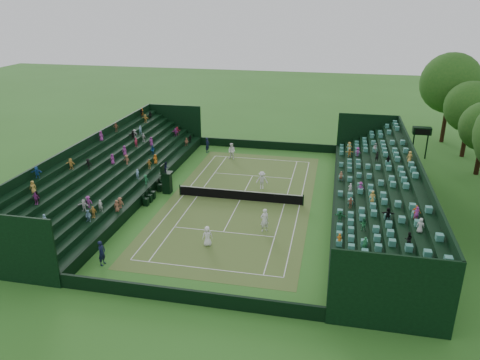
{
  "coord_description": "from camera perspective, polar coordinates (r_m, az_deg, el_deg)",
  "views": [
    {
      "loc": [
        8.13,
        -38.55,
        17.51
      ],
      "look_at": [
        0.0,
        0.0,
        2.0
      ],
      "focal_mm": 35.0,
      "sensor_mm": 36.0,
      "label": 1
    }
  ],
  "objects": [
    {
      "name": "perimeter_wall_south",
      "position": [
        29.48,
        -6.58,
        -13.92
      ],
      "size": [
        17.17,
        0.2,
        1.0
      ],
      "primitive_type": "cube",
      "color": "black",
      "rests_on": "ground"
    },
    {
      "name": "perimeter_wall_east",
      "position": [
        42.14,
        11.38,
        -2.77
      ],
      "size": [
        0.2,
        31.77,
        1.0
      ],
      "primitive_type": "cube",
      "color": "black",
      "rests_on": "ground"
    },
    {
      "name": "line_judge_north",
      "position": [
        56.25,
        -3.99,
        4.27
      ],
      "size": [
        0.55,
        0.73,
        1.82
      ],
      "primitive_type": "imported",
      "rotation": [
        0.0,
        0.0,
        1.38
      ],
      "color": "black",
      "rests_on": "ground"
    },
    {
      "name": "player_near_east",
      "position": [
        37.23,
        3.0,
        -4.9
      ],
      "size": [
        0.86,
        0.8,
        1.97
      ],
      "primitive_type": "imported",
      "rotation": [
        0.0,
        0.0,
        3.77
      ],
      "color": "white",
      "rests_on": "ground"
    },
    {
      "name": "line_judge_south",
      "position": [
        34.19,
        -16.5,
        -8.52
      ],
      "size": [
        0.49,
        0.7,
        1.84
      ],
      "primitive_type": "imported",
      "rotation": [
        0.0,
        0.0,
        1.49
      ],
      "color": "black",
      "rests_on": "ground"
    },
    {
      "name": "courtside_chairs",
      "position": [
        44.83,
        -10.19,
        -1.32
      ],
      "size": [
        0.47,
        5.44,
        1.02
      ],
      "color": "black",
      "rests_on": "ground"
    },
    {
      "name": "player_near_west",
      "position": [
        35.3,
        -4.0,
        -6.84
      ],
      "size": [
        0.91,
        0.78,
        1.59
      ],
      "primitive_type": "imported",
      "rotation": [
        0.0,
        0.0,
        3.57
      ],
      "color": "white",
      "rests_on": "ground"
    },
    {
      "name": "player_far_east",
      "position": [
        45.39,
        2.69,
        -0.02
      ],
      "size": [
        1.23,
        0.82,
        1.77
      ],
      "primitive_type": "imported",
      "rotation": [
        0.0,
        0.0,
        0.14
      ],
      "color": "white",
      "rests_on": "ground"
    },
    {
      "name": "ground",
      "position": [
        43.11,
        0.0,
        -2.47
      ],
      "size": [
        160.0,
        160.0,
        0.0
      ],
      "primitive_type": "plane",
      "color": "#2F6821",
      "rests_on": "ground"
    },
    {
      "name": "scoreboard_tower",
      "position": [
        57.22,
        21.28,
        5.47
      ],
      "size": [
        2.0,
        1.0,
        3.7
      ],
      "color": "black",
      "rests_on": "ground"
    },
    {
      "name": "court_surface",
      "position": [
        43.11,
        0.0,
        -2.47
      ],
      "size": [
        12.97,
        26.77,
        0.01
      ],
      "primitive_type": "cube",
      "color": "#377B29",
      "rests_on": "ground"
    },
    {
      "name": "tennis_net",
      "position": [
        42.9,
        0.0,
        -1.83
      ],
      "size": [
        11.67,
        0.1,
        1.06
      ],
      "color": "black",
      "rests_on": "ground"
    },
    {
      "name": "south_grandstand",
      "position": [
        46.62,
        -15.41,
        0.66
      ],
      "size": [
        6.6,
        32.0,
        4.9
      ],
      "color": "black",
      "rests_on": "ground"
    },
    {
      "name": "north_grandstand",
      "position": [
        41.97,
        17.18,
        -1.88
      ],
      "size": [
        6.6,
        32.0,
        4.9
      ],
      "color": "black",
      "rests_on": "ground"
    },
    {
      "name": "umpire_chair",
      "position": [
        44.78,
        -8.91,
        0.04
      ],
      "size": [
        0.99,
        0.99,
        3.11
      ],
      "color": "black",
      "rests_on": "ground"
    },
    {
      "name": "perimeter_wall_north",
      "position": [
        57.61,
        3.27,
        4.28
      ],
      "size": [
        17.17,
        0.2,
        1.0
      ],
      "primitive_type": "cube",
      "color": "black",
      "rests_on": "ground"
    },
    {
      "name": "perimeter_wall_west",
      "position": [
        45.29,
        -10.56,
        -0.95
      ],
      "size": [
        0.2,
        31.77,
        1.0
      ],
      "primitive_type": "cube",
      "color": "black",
      "rests_on": "ground"
    },
    {
      "name": "player_far_west",
      "position": [
        53.73,
        -1.01,
        3.53
      ],
      "size": [
        1.12,
        1.01,
        1.89
      ],
      "primitive_type": "imported",
      "rotation": [
        0.0,
        0.0,
        -0.38
      ],
      "color": "white",
      "rests_on": "ground"
    }
  ]
}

